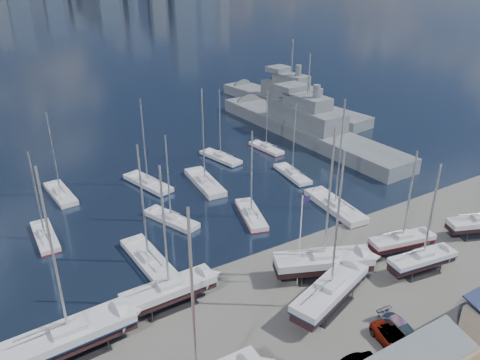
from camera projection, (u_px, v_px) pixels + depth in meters
ground at (304, 301)px, 49.43m from camera, size 1400.00×1400.00×0.00m
sailboat_cradle_0 at (70, 336)px, 41.65m from camera, size 11.90×3.91×18.75m
sailboat_cradle_2 at (169, 290)px, 47.74m from camera, size 9.82×2.93×15.95m
sailboat_cradle_3 at (330, 291)px, 47.50m from camera, size 11.26×6.34×17.43m
sailboat_cradle_4 at (323, 261)px, 52.17m from camera, size 11.32×7.06×17.79m
sailboat_cradle_5 at (422, 259)px, 52.94m from camera, size 8.58×3.49×13.66m
sailboat_cradle_6 at (402, 241)px, 56.49m from camera, size 8.55×4.00×13.54m
sailboat_cradle_7 at (479, 223)px, 60.20m from camera, size 8.62×5.24×13.80m
sailboat_moored_1 at (45, 237)px, 60.24m from camera, size 2.48×8.53×12.71m
sailboat_moored_2 at (61, 194)px, 71.29m from camera, size 3.32×9.39×13.91m
sailboat_moored_3 at (149, 261)px, 55.52m from camera, size 3.51×10.65×15.70m
sailboat_moored_4 at (171, 220)px, 64.29m from camera, size 5.40×9.03×13.19m
sailboat_moored_5 at (148, 184)px, 74.60m from camera, size 5.28×10.38×14.95m
sailboat_moored_6 at (251, 216)px, 65.40m from camera, size 4.98×9.29×13.38m
sailboat_moored_7 at (205, 184)px, 74.83m from camera, size 4.12×11.15×16.46m
sailboat_moored_8 at (221, 158)px, 84.54m from camera, size 4.42×9.37×13.51m
sailboat_moored_9 at (335, 207)px, 67.55m from camera, size 4.18×11.55×17.08m
sailboat_moored_10 at (292, 175)px, 77.83m from camera, size 3.52×9.08×13.23m
sailboat_moored_11 at (266, 149)px, 88.88m from camera, size 3.09×8.24×12.03m
naval_ship_east at (305, 129)px, 95.17m from camera, size 9.74×49.96×18.47m
naval_ship_west at (290, 102)px, 113.61m from camera, size 12.92×44.69×17.97m
car_c at (396, 341)px, 43.07m from camera, size 3.63×5.94×1.54m
car_d at (400, 329)px, 44.58m from camera, size 2.48×5.21×1.47m
flagpole at (301, 235)px, 49.44m from camera, size 0.98×0.12×10.98m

